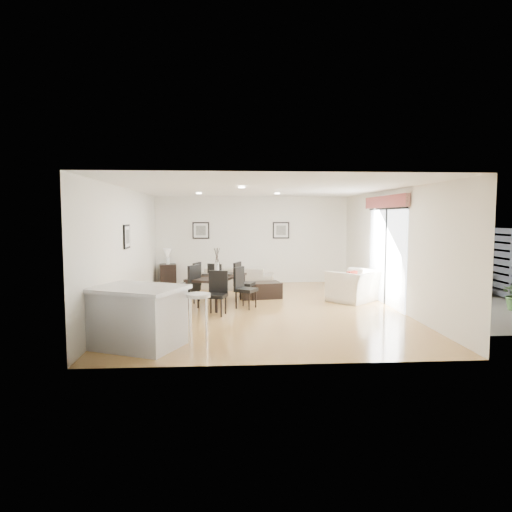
{
  "coord_description": "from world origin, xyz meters",
  "views": [
    {
      "loc": [
        -0.81,
        -10.25,
        2.09
      ],
      "look_at": [
        -0.12,
        0.4,
        1.16
      ],
      "focal_mm": 32.0,
      "sensor_mm": 36.0,
      "label": 1
    }
  ],
  "objects": [
    {
      "name": "dining_table",
      "position": [
        -1.04,
        0.41,
        0.62
      ],
      "size": [
        1.46,
        1.86,
        0.69
      ],
      "rotation": [
        0.0,
        0.0,
        -0.43
      ],
      "color": "black",
      "rests_on": "ground"
    },
    {
      "name": "sliding_door",
      "position": [
        2.96,
        0.3,
        1.66
      ],
      "size": [
        0.12,
        2.7,
        2.57
      ],
      "color": "white",
      "rests_on": "wall_right"
    },
    {
      "name": "armchair",
      "position": [
        2.34,
        0.68,
        0.38
      ],
      "size": [
        1.56,
        1.55,
        0.76
      ],
      "primitive_type": "imported",
      "rotation": [
        0.0,
        0.0,
        3.88
      ],
      "color": "beige",
      "rests_on": "ground"
    },
    {
      "name": "framed_print_back_left",
      "position": [
        -1.6,
        3.97,
        1.65
      ],
      "size": [
        0.52,
        0.04,
        0.52
      ],
      "color": "black",
      "rests_on": "wall_back"
    },
    {
      "name": "coffee_table",
      "position": [
        0.05,
        1.28,
        0.2
      ],
      "size": [
        1.1,
        0.77,
        0.4
      ],
      "primitive_type": "cube",
      "rotation": [
        0.0,
        0.0,
        0.17
      ],
      "color": "black",
      "rests_on": "ground"
    },
    {
      "name": "bar_stool",
      "position": [
        -1.27,
        -2.97,
        0.73
      ],
      "size": [
        0.39,
        0.39,
        0.85
      ],
      "color": "silver",
      "rests_on": "ground"
    },
    {
      "name": "dining_chair_head",
      "position": [
        -1.02,
        -0.62,
        0.52
      ],
      "size": [
        0.52,
        0.52,
        0.93
      ],
      "rotation": [
        0.0,
        0.0,
        -0.28
      ],
      "color": "black",
      "rests_on": "ground"
    },
    {
      "name": "courtyard",
      "position": [
        6.16,
        0.87,
        0.92
      ],
      "size": [
        6.0,
        6.0,
        2.0
      ],
      "color": "gray",
      "rests_on": "ground"
    },
    {
      "name": "courtyard_plant_b",
      "position": [
        5.77,
        1.01,
        0.35
      ],
      "size": [
        0.51,
        0.51,
        0.7
      ],
      "primitive_type": "imported",
      "rotation": [
        0.0,
        0.0,
        -0.39
      ],
      "color": "#3A5B27",
      "rests_on": "ground"
    },
    {
      "name": "table_lamp",
      "position": [
        -2.59,
        3.66,
        0.94
      ],
      "size": [
        0.25,
        0.25,
        0.47
      ],
      "color": "white",
      "rests_on": "side_table"
    },
    {
      "name": "framed_print_back_right",
      "position": [
        0.9,
        3.97,
        1.65
      ],
      "size": [
        0.52,
        0.04,
        0.52
      ],
      "color": "black",
      "rests_on": "wall_back"
    },
    {
      "name": "side_table",
      "position": [
        -2.59,
        3.66,
        0.32
      ],
      "size": [
        0.55,
        0.55,
        0.64
      ],
      "primitive_type": "cube",
      "rotation": [
        0.0,
        0.0,
        0.17
      ],
      "color": "black",
      "rests_on": "ground"
    },
    {
      "name": "dining_chair_wfar",
      "position": [
        -1.62,
        0.8,
        0.54
      ],
      "size": [
        0.55,
        0.55,
        0.97
      ],
      "rotation": [
        0.0,
        0.0,
        -1.88
      ],
      "color": "black",
      "rests_on": "ground"
    },
    {
      "name": "ground",
      "position": [
        0.0,
        0.0,
        0.0
      ],
      "size": [
        8.0,
        8.0,
        0.0
      ],
      "primitive_type": "plane",
      "color": "tan",
      "rests_on": "ground"
    },
    {
      "name": "framed_print_left_wall",
      "position": [
        -2.97,
        -0.2,
        1.65
      ],
      "size": [
        0.04,
        0.52,
        0.52
      ],
      "rotation": [
        0.0,
        0.0,
        1.57
      ],
      "color": "black",
      "rests_on": "wall_left"
    },
    {
      "name": "dining_chair_foot",
      "position": [
        -1.07,
        1.46,
        0.49
      ],
      "size": [
        0.53,
        0.53,
        0.88
      ],
      "rotation": [
        0.0,
        0.0,
        2.65
      ],
      "color": "black",
      "rests_on": "ground"
    },
    {
      "name": "dining_chair_efar",
      "position": [
        -0.45,
        0.86,
        0.54
      ],
      "size": [
        0.56,
        0.56,
        0.96
      ],
      "rotation": [
        0.0,
        0.0,
        1.19
      ],
      "color": "black",
      "rests_on": "ground"
    },
    {
      "name": "wall_front",
      "position": [
        0.0,
        -4.0,
        1.35
      ],
      "size": [
        6.0,
        0.04,
        2.7
      ],
      "primitive_type": "cube",
      "color": "white",
      "rests_on": "ground"
    },
    {
      "name": "kitchen_island",
      "position": [
        -2.23,
        -2.97,
        0.49
      ],
      "size": [
        1.71,
        1.55,
        0.98
      ],
      "rotation": [
        0.0,
        0.0,
        -0.43
      ],
      "color": "silver",
      "rests_on": "ground"
    },
    {
      "name": "wall_back",
      "position": [
        0.0,
        4.0,
        1.35
      ],
      "size": [
        6.0,
        0.04,
        2.7
      ],
      "primitive_type": "cube",
      "color": "white",
      "rests_on": "ground"
    },
    {
      "name": "cushion",
      "position": [
        2.23,
        0.57,
        0.6
      ],
      "size": [
        0.32,
        0.29,
        0.33
      ],
      "primitive_type": "cube",
      "rotation": [
        0.0,
        0.0,
        3.83
      ],
      "color": "maroon",
      "rests_on": "armchair"
    },
    {
      "name": "vase",
      "position": [
        -1.04,
        0.41,
        0.97
      ],
      "size": [
        0.86,
        1.31,
        0.67
      ],
      "color": "white",
      "rests_on": "dining_table"
    },
    {
      "name": "ceiling",
      "position": [
        0.0,
        0.0,
        2.7
      ],
      "size": [
        6.0,
        8.0,
        0.02
      ],
      "primitive_type": "cube",
      "color": "white",
      "rests_on": "wall_back"
    },
    {
      "name": "wall_right",
      "position": [
        3.0,
        0.0,
        1.35
      ],
      "size": [
        0.04,
        8.0,
        2.7
      ],
      "primitive_type": "cube",
      "color": "white",
      "rests_on": "ground"
    },
    {
      "name": "dining_chair_enear",
      "position": [
        -0.44,
        0.04,
        0.52
      ],
      "size": [
        0.57,
        0.57,
        0.94
      ],
      "rotation": [
        0.0,
        0.0,
        1.04
      ],
      "color": "black",
      "rests_on": "ground"
    },
    {
      "name": "sofa",
      "position": [
        -0.55,
        2.81,
        0.32
      ],
      "size": [
        2.28,
        1.2,
        0.63
      ],
      "primitive_type": "imported",
      "rotation": [
        0.0,
        0.0,
        2.97
      ],
      "color": "#9D957F",
      "rests_on": "ground"
    },
    {
      "name": "dining_chair_wnear",
      "position": [
        -1.63,
        -0.05,
        0.56
      ],
      "size": [
        0.61,
        0.61,
        1.01
      ],
      "rotation": [
        0.0,
        0.0,
        -2.07
      ],
      "color": "black",
      "rests_on": "ground"
    },
    {
      "name": "wall_left",
      "position": [
        -3.0,
        0.0,
        1.35
      ],
      "size": [
        0.04,
        8.0,
        2.7
      ],
      "primitive_type": "cube",
      "color": "white",
      "rests_on": "ground"
    }
  ]
}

